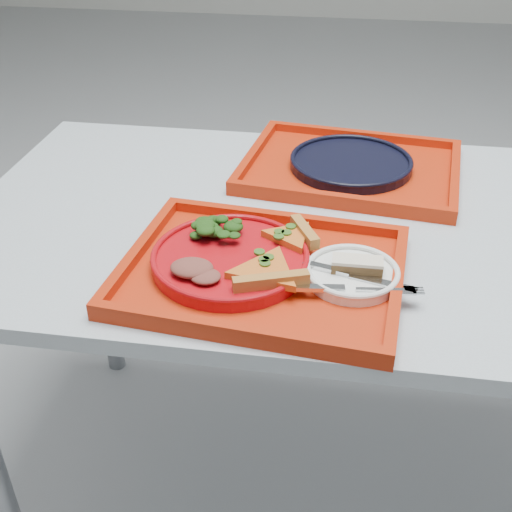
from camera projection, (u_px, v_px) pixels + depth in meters
The scene contains 14 objects.
ground at pixel (350, 481), 1.61m from camera, with size 10.00×10.00×0.00m, color #95969D.
table at pixel (378, 256), 1.24m from camera, with size 1.60×0.80×0.75m.
tray_main at pixel (262, 274), 1.05m from camera, with size 0.45×0.35×0.01m, color #AD2309.
tray_far at pixel (350, 170), 1.38m from camera, with size 0.45×0.35×0.01m, color #AD2309.
dinner_plate at pixel (230, 261), 1.06m from camera, with size 0.26×0.26×0.02m, color #AB0B11.
side_plate at pixel (352, 275), 1.03m from camera, with size 0.15×0.15×0.01m, color white.
navy_plate at pixel (351, 164), 1.37m from camera, with size 0.26×0.26×0.02m, color black.
pizza_slice_a at pixel (267, 269), 1.00m from camera, with size 0.13×0.12×0.02m, color orange, non-canonical shape.
pizza_slice_b at pixel (291, 234), 1.09m from camera, with size 0.10×0.09×0.02m, color orange, non-canonical shape.
salad_heap at pixel (218, 225), 1.10m from camera, with size 0.08×0.07×0.04m, color black.
meat_portion at pixel (192, 268), 1.01m from camera, with size 0.07×0.06×0.02m, color brown.
dessert_bar at pixel (357, 265), 1.02m from camera, with size 0.08×0.03×0.02m.
knife at pixel (359, 276), 1.01m from camera, with size 0.18×0.02×0.01m, color silver.
fork at pixel (355, 289), 0.98m from camera, with size 0.18×0.02×0.01m, color silver.
Camera 1 is at (-0.08, -1.07, 1.36)m, focal length 45.00 mm.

